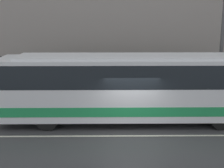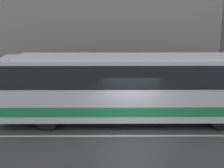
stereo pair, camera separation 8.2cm
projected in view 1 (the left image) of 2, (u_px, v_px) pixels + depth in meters
ground_plane at (132, 136)px, 13.80m from camera, size 60.00×60.00×0.00m
sidewalk at (126, 101)px, 18.97m from camera, size 60.00×2.64×0.16m
building_facade at (125, 16)px, 19.27m from camera, size 60.00×0.35×10.69m
lane_stripe at (132, 136)px, 13.80m from camera, size 54.00×0.14×0.01m
transit_bus at (125, 85)px, 15.24m from camera, size 12.14×2.62×3.34m
utility_pole_near at (222, 41)px, 17.33m from camera, size 0.20×0.20×7.26m
pedestrian_waiting at (68, 86)px, 19.30m from camera, size 0.36×0.36×1.57m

